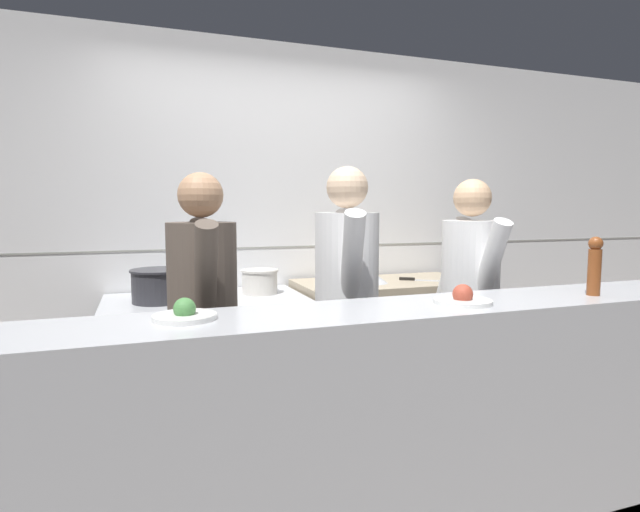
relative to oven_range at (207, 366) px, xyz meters
The scene contains 15 objects.
ground_plane 1.32m from the oven_range, 60.49° to the right, with size 14.00×14.00×0.00m, color #6B6056.
wall_back_tiled 1.13m from the oven_range, 33.13° to the left, with size 8.00×0.06×2.60m.
oven_range is the anchor object (origin of this frame).
prep_counter 1.26m from the oven_range, ahead, with size 1.26×0.65×0.92m.
pass_counter 1.53m from the oven_range, 65.12° to the right, with size 3.13×0.45×1.04m.
stock_pot 0.61m from the oven_range, behind, with size 0.34×0.34×0.20m.
sauce_pot 0.63m from the oven_range, ahead, with size 0.24×0.24×0.16m.
mixing_bowl_steel 1.23m from the oven_range, ahead, with size 0.24×0.24×0.09m.
chefs_knife 1.58m from the oven_range, ahead, with size 0.35×0.25×0.02m.
plated_dish_main 1.49m from the oven_range, 99.69° to the right, with size 0.23×0.23×0.08m.
plated_dish_appetiser 1.78m from the oven_range, 58.28° to the right, with size 0.24×0.24×0.08m.
pepper_mill 2.25m from the oven_range, 42.97° to the right, with size 0.06×0.06×0.27m.
chef_head_cook 0.88m from the oven_range, 97.59° to the right, with size 0.34×0.70×1.60m.
chef_sous 1.09m from the oven_range, 48.36° to the right, with size 0.41×0.72×1.65m.
chef_line 1.65m from the oven_range, 29.11° to the right, with size 0.36×0.70×1.59m.
Camera 1 is at (-0.98, -2.05, 1.43)m, focal length 28.00 mm.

